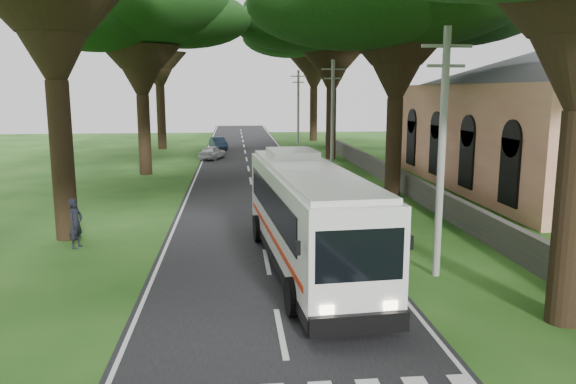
{
  "coord_description": "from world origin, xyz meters",
  "views": [
    {
      "loc": [
        -1.1,
        -11.26,
        6.08
      ],
      "look_at": [
        0.94,
        9.83,
        2.2
      ],
      "focal_mm": 35.0,
      "sensor_mm": 36.0,
      "label": 1
    }
  ],
  "objects_px": {
    "church": "(546,109)",
    "distant_car_a": "(212,152)",
    "distant_car_b": "(218,143)",
    "pedestrian": "(76,223)",
    "pole_far": "(298,108)",
    "pole_mid": "(332,118)",
    "pole_near": "(442,150)",
    "coach_bus": "(307,215)"
  },
  "relations": [
    {
      "from": "pole_near",
      "to": "coach_bus",
      "type": "xyz_separation_m",
      "value": [
        -4.15,
        1.2,
        -2.29
      ]
    },
    {
      "from": "pole_far",
      "to": "coach_bus",
      "type": "height_order",
      "value": "pole_far"
    },
    {
      "from": "pole_near",
      "to": "pole_mid",
      "type": "relative_size",
      "value": 1.0
    },
    {
      "from": "church",
      "to": "pedestrian",
      "type": "relative_size",
      "value": 12.35
    },
    {
      "from": "coach_bus",
      "to": "church",
      "type": "bearing_deg",
      "value": 36.56
    },
    {
      "from": "pole_near",
      "to": "distant_car_b",
      "type": "xyz_separation_m",
      "value": [
        -8.19,
        40.76,
        -3.54
      ]
    },
    {
      "from": "church",
      "to": "coach_bus",
      "type": "height_order",
      "value": "church"
    },
    {
      "from": "church",
      "to": "pole_far",
      "type": "distance_m",
      "value": 27.41
    },
    {
      "from": "church",
      "to": "distant_car_b",
      "type": "height_order",
      "value": "church"
    },
    {
      "from": "pole_mid",
      "to": "distant_car_b",
      "type": "xyz_separation_m",
      "value": [
        -8.19,
        20.76,
        -3.54
      ]
    },
    {
      "from": "pole_near",
      "to": "distant_car_b",
      "type": "bearing_deg",
      "value": 101.36
    },
    {
      "from": "coach_bus",
      "to": "distant_car_a",
      "type": "height_order",
      "value": "coach_bus"
    },
    {
      "from": "pole_near",
      "to": "distant_car_a",
      "type": "xyz_separation_m",
      "value": [
        -8.5,
        32.41,
        -3.55
      ]
    },
    {
      "from": "church",
      "to": "pole_near",
      "type": "bearing_deg",
      "value": -128.5
    },
    {
      "from": "distant_car_b",
      "to": "pedestrian",
      "type": "height_order",
      "value": "pedestrian"
    },
    {
      "from": "pedestrian",
      "to": "pole_far",
      "type": "bearing_deg",
      "value": -0.93
    },
    {
      "from": "pole_mid",
      "to": "distant_car_a",
      "type": "distance_m",
      "value": 15.45
    },
    {
      "from": "church",
      "to": "pole_mid",
      "type": "xyz_separation_m",
      "value": [
        -12.36,
        4.45,
        -0.73
      ]
    },
    {
      "from": "church",
      "to": "pedestrian",
      "type": "height_order",
      "value": "church"
    },
    {
      "from": "pole_mid",
      "to": "pedestrian",
      "type": "xyz_separation_m",
      "value": [
        -12.76,
        -15.41,
        -3.21
      ]
    },
    {
      "from": "pole_mid",
      "to": "distant_car_a",
      "type": "xyz_separation_m",
      "value": [
        -8.5,
        12.41,
        -3.55
      ]
    },
    {
      "from": "pole_mid",
      "to": "distant_car_b",
      "type": "height_order",
      "value": "pole_mid"
    },
    {
      "from": "distant_car_a",
      "to": "distant_car_b",
      "type": "bearing_deg",
      "value": -72.66
    },
    {
      "from": "distant_car_a",
      "to": "distant_car_b",
      "type": "distance_m",
      "value": 8.36
    },
    {
      "from": "church",
      "to": "pole_far",
      "type": "bearing_deg",
      "value": 116.82
    },
    {
      "from": "distant_car_a",
      "to": "pedestrian",
      "type": "height_order",
      "value": "pedestrian"
    },
    {
      "from": "pole_mid",
      "to": "pole_far",
      "type": "xyz_separation_m",
      "value": [
        0.0,
        20.0,
        0.0
      ]
    },
    {
      "from": "pole_mid",
      "to": "pole_near",
      "type": "bearing_deg",
      "value": -90.0
    },
    {
      "from": "pole_far",
      "to": "pedestrian",
      "type": "distance_m",
      "value": 37.77
    },
    {
      "from": "pole_far",
      "to": "distant_car_b",
      "type": "relative_size",
      "value": 2.15
    },
    {
      "from": "church",
      "to": "pedestrian",
      "type": "bearing_deg",
      "value": -156.44
    },
    {
      "from": "church",
      "to": "pole_far",
      "type": "relative_size",
      "value": 3.0
    },
    {
      "from": "church",
      "to": "pole_near",
      "type": "xyz_separation_m",
      "value": [
        -12.36,
        -15.55,
        -0.73
      ]
    },
    {
      "from": "church",
      "to": "distant_car_a",
      "type": "relative_size",
      "value": 6.76
    },
    {
      "from": "pole_near",
      "to": "pedestrian",
      "type": "bearing_deg",
      "value": 160.21
    },
    {
      "from": "church",
      "to": "pole_far",
      "type": "height_order",
      "value": "church"
    },
    {
      "from": "pole_far",
      "to": "church",
      "type": "bearing_deg",
      "value": -63.18
    },
    {
      "from": "pole_near",
      "to": "pole_mid",
      "type": "xyz_separation_m",
      "value": [
        0.0,
        20.0,
        0.0
      ]
    },
    {
      "from": "pole_near",
      "to": "distant_car_a",
      "type": "height_order",
      "value": "pole_near"
    },
    {
      "from": "church",
      "to": "pole_mid",
      "type": "distance_m",
      "value": 13.16
    },
    {
      "from": "pole_far",
      "to": "distant_car_a",
      "type": "distance_m",
      "value": 11.94
    },
    {
      "from": "pole_mid",
      "to": "pedestrian",
      "type": "relative_size",
      "value": 4.12
    }
  ]
}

